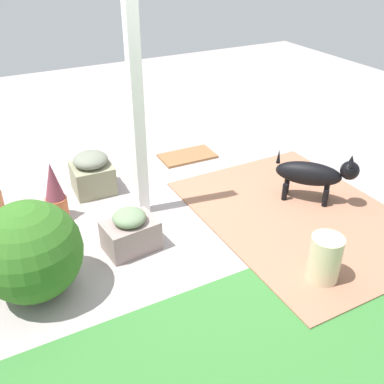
{
  "coord_description": "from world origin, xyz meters",
  "views": [
    {
      "loc": [
        1.7,
        3.36,
        2.49
      ],
      "look_at": [
        0.02,
        0.2,
        0.38
      ],
      "focal_mm": 41.73,
      "sensor_mm": 36.0,
      "label": 1
    }
  ],
  "objects_px": {
    "terracotta_pot_spiky": "(55,193)",
    "dog": "(314,174)",
    "porch_pillar": "(136,105)",
    "stone_planter_nearest": "(92,173)",
    "ceramic_urn": "(325,259)",
    "stone_planter_mid": "(130,232)",
    "doormat": "(187,156)",
    "round_shrub": "(30,251)"
  },
  "relations": [
    {
      "from": "dog",
      "to": "doormat",
      "type": "relative_size",
      "value": 1.01
    },
    {
      "from": "terracotta_pot_spiky",
      "to": "ceramic_urn",
      "type": "height_order",
      "value": "terracotta_pot_spiky"
    },
    {
      "from": "stone_planter_nearest",
      "to": "terracotta_pot_spiky",
      "type": "bearing_deg",
      "value": 36.21
    },
    {
      "from": "stone_planter_nearest",
      "to": "doormat",
      "type": "distance_m",
      "value": 1.34
    },
    {
      "from": "doormat",
      "to": "porch_pillar",
      "type": "bearing_deg",
      "value": 42.34
    },
    {
      "from": "stone_planter_mid",
      "to": "doormat",
      "type": "relative_size",
      "value": 0.72
    },
    {
      "from": "porch_pillar",
      "to": "stone_planter_nearest",
      "type": "distance_m",
      "value": 1.15
    },
    {
      "from": "porch_pillar",
      "to": "ceramic_urn",
      "type": "relative_size",
      "value": 5.42
    },
    {
      "from": "terracotta_pot_spiky",
      "to": "doormat",
      "type": "distance_m",
      "value": 1.89
    },
    {
      "from": "ceramic_urn",
      "to": "stone_planter_mid",
      "type": "bearing_deg",
      "value": -42.54
    },
    {
      "from": "stone_planter_nearest",
      "to": "terracotta_pot_spiky",
      "type": "relative_size",
      "value": 0.76
    },
    {
      "from": "dog",
      "to": "doormat",
      "type": "xyz_separation_m",
      "value": [
        0.66,
        -1.55,
        -0.31
      ]
    },
    {
      "from": "ceramic_urn",
      "to": "stone_planter_nearest",
      "type": "bearing_deg",
      "value": -61.97
    },
    {
      "from": "stone_planter_mid",
      "to": "dog",
      "type": "height_order",
      "value": "dog"
    },
    {
      "from": "porch_pillar",
      "to": "round_shrub",
      "type": "relative_size",
      "value": 2.86
    },
    {
      "from": "porch_pillar",
      "to": "round_shrub",
      "type": "distance_m",
      "value": 1.56
    },
    {
      "from": "terracotta_pot_spiky",
      "to": "doormat",
      "type": "height_order",
      "value": "terracotta_pot_spiky"
    },
    {
      "from": "stone_planter_mid",
      "to": "terracotta_pot_spiky",
      "type": "bearing_deg",
      "value": -60.25
    },
    {
      "from": "round_shrub",
      "to": "ceramic_urn",
      "type": "bearing_deg",
      "value": 155.4
    },
    {
      "from": "porch_pillar",
      "to": "stone_planter_nearest",
      "type": "height_order",
      "value": "porch_pillar"
    },
    {
      "from": "terracotta_pot_spiky",
      "to": "dog",
      "type": "bearing_deg",
      "value": 158.74
    },
    {
      "from": "terracotta_pot_spiky",
      "to": "dog",
      "type": "height_order",
      "value": "terracotta_pot_spiky"
    },
    {
      "from": "stone_planter_nearest",
      "to": "doormat",
      "type": "height_order",
      "value": "stone_planter_nearest"
    },
    {
      "from": "porch_pillar",
      "to": "dog",
      "type": "relative_size",
      "value": 3.25
    },
    {
      "from": "round_shrub",
      "to": "terracotta_pot_spiky",
      "type": "distance_m",
      "value": 1.06
    },
    {
      "from": "ceramic_urn",
      "to": "porch_pillar",
      "type": "bearing_deg",
      "value": -61.59
    },
    {
      "from": "round_shrub",
      "to": "dog",
      "type": "relative_size",
      "value": 1.14
    },
    {
      "from": "porch_pillar",
      "to": "ceramic_urn",
      "type": "height_order",
      "value": "porch_pillar"
    },
    {
      "from": "terracotta_pot_spiky",
      "to": "round_shrub",
      "type": "bearing_deg",
      "value": 68.07
    },
    {
      "from": "round_shrub",
      "to": "doormat",
      "type": "bearing_deg",
      "value": -143.72
    },
    {
      "from": "porch_pillar",
      "to": "terracotta_pot_spiky",
      "type": "distance_m",
      "value": 1.19
    },
    {
      "from": "ceramic_urn",
      "to": "doormat",
      "type": "xyz_separation_m",
      "value": [
        -0.08,
        -2.54,
        -0.19
      ]
    },
    {
      "from": "terracotta_pot_spiky",
      "to": "dog",
      "type": "distance_m",
      "value": 2.6
    },
    {
      "from": "stone_planter_mid",
      "to": "terracotta_pot_spiky",
      "type": "relative_size",
      "value": 0.81
    },
    {
      "from": "stone_planter_nearest",
      "to": "doormat",
      "type": "bearing_deg",
      "value": -168.57
    },
    {
      "from": "stone_planter_mid",
      "to": "dog",
      "type": "distance_m",
      "value": 1.97
    },
    {
      "from": "porch_pillar",
      "to": "dog",
      "type": "xyz_separation_m",
      "value": [
        -1.63,
        0.66,
        -0.8
      ]
    },
    {
      "from": "stone_planter_nearest",
      "to": "round_shrub",
      "type": "relative_size",
      "value": 0.59
    },
    {
      "from": "porch_pillar",
      "to": "terracotta_pot_spiky",
      "type": "xyz_separation_m",
      "value": [
        0.79,
        -0.28,
        -0.84
      ]
    },
    {
      "from": "stone_planter_nearest",
      "to": "terracotta_pot_spiky",
      "type": "xyz_separation_m",
      "value": [
        0.47,
        0.35,
        0.07
      ]
    },
    {
      "from": "ceramic_urn",
      "to": "doormat",
      "type": "bearing_deg",
      "value": -91.85
    },
    {
      "from": "stone_planter_mid",
      "to": "porch_pillar",
      "type": "bearing_deg",
      "value": -122.14
    }
  ]
}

